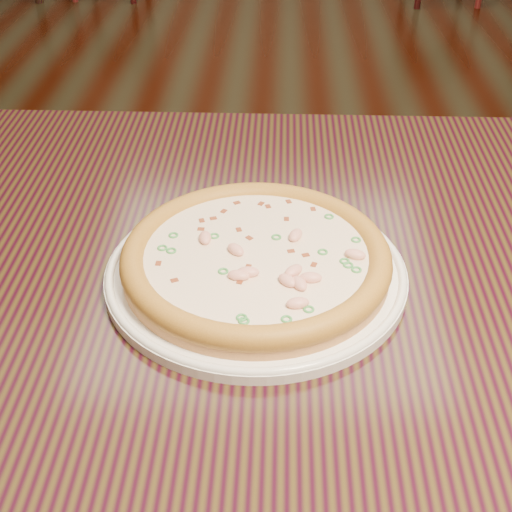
{
  "coord_description": "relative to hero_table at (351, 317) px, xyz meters",
  "views": [
    {
      "loc": [
        0.08,
        -0.94,
        1.25
      ],
      "look_at": [
        0.06,
        -0.28,
        0.78
      ],
      "focal_mm": 50.0,
      "sensor_mm": 36.0,
      "label": 1
    }
  ],
  "objects": [
    {
      "name": "pizza",
      "position": [
        -0.12,
        -0.05,
        0.13
      ],
      "size": [
        0.31,
        0.31,
        0.03
      ],
      "color": "tan",
      "rests_on": "plate"
    },
    {
      "name": "ground",
      "position": [
        -0.18,
        0.23,
        -0.65
      ],
      "size": [
        9.0,
        9.0,
        0.0
      ],
      "primitive_type": "plane",
      "color": "black"
    },
    {
      "name": "plate",
      "position": [
        -0.12,
        -0.05,
        0.11
      ],
      "size": [
        0.34,
        0.34,
        0.02
      ],
      "color": "white",
      "rests_on": "hero_table"
    },
    {
      "name": "hero_table",
      "position": [
        0.0,
        0.0,
        0.0
      ],
      "size": [
        1.2,
        0.8,
        0.75
      ],
      "color": "black",
      "rests_on": "ground"
    }
  ]
}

